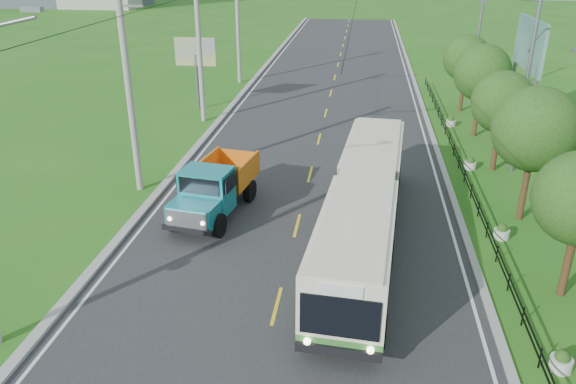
% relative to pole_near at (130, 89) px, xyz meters
% --- Properties ---
extents(ground, '(240.00, 240.00, 0.00)m').
position_rel_pole_near_xyz_m(ground, '(8.26, -9.00, -5.09)').
color(ground, '#226718').
rests_on(ground, ground).
extents(road, '(14.00, 120.00, 0.02)m').
position_rel_pole_near_xyz_m(road, '(8.26, 11.00, -5.08)').
color(road, '#28282B').
rests_on(road, ground).
extents(curb_left, '(0.40, 120.00, 0.15)m').
position_rel_pole_near_xyz_m(curb_left, '(1.06, 11.00, -5.02)').
color(curb_left, '#9E9E99').
rests_on(curb_left, ground).
extents(curb_right, '(0.30, 120.00, 0.10)m').
position_rel_pole_near_xyz_m(curb_right, '(15.41, 11.00, -5.04)').
color(curb_right, '#9E9E99').
rests_on(curb_right, ground).
extents(edge_line_left, '(0.12, 120.00, 0.00)m').
position_rel_pole_near_xyz_m(edge_line_left, '(1.61, 11.00, -5.07)').
color(edge_line_left, silver).
rests_on(edge_line_left, road).
extents(edge_line_right, '(0.12, 120.00, 0.00)m').
position_rel_pole_near_xyz_m(edge_line_right, '(14.91, 11.00, -5.07)').
color(edge_line_right, silver).
rests_on(edge_line_right, road).
extents(centre_dash, '(0.12, 2.20, 0.00)m').
position_rel_pole_near_xyz_m(centre_dash, '(8.26, -9.00, -5.07)').
color(centre_dash, yellow).
rests_on(centre_dash, road).
extents(railing_right, '(0.04, 40.00, 0.60)m').
position_rel_pole_near_xyz_m(railing_right, '(16.26, 5.00, -4.79)').
color(railing_right, black).
rests_on(railing_right, ground).
extents(pole_near, '(3.51, 0.32, 10.00)m').
position_rel_pole_near_xyz_m(pole_near, '(0.00, 0.00, 0.00)').
color(pole_near, gray).
rests_on(pole_near, ground).
extents(pole_mid, '(3.51, 0.32, 10.00)m').
position_rel_pole_near_xyz_m(pole_mid, '(0.00, 12.00, 0.00)').
color(pole_mid, gray).
rests_on(pole_mid, ground).
extents(pole_far, '(3.51, 0.32, 10.00)m').
position_rel_pole_near_xyz_m(pole_far, '(0.00, 24.00, 0.00)').
color(pole_far, gray).
rests_on(pole_far, ground).
extents(tree_third, '(3.60, 3.62, 6.00)m').
position_rel_pole_near_xyz_m(tree_third, '(18.12, -0.86, -1.11)').
color(tree_third, '#382314').
rests_on(tree_third, ground).
extents(tree_fourth, '(3.24, 3.31, 5.40)m').
position_rel_pole_near_xyz_m(tree_fourth, '(18.12, 5.14, -1.51)').
color(tree_fourth, '#382314').
rests_on(tree_fourth, ground).
extents(tree_fifth, '(3.48, 3.52, 5.80)m').
position_rel_pole_near_xyz_m(tree_fifth, '(18.12, 11.14, -1.24)').
color(tree_fifth, '#382314').
rests_on(tree_fifth, ground).
extents(tree_back, '(3.30, 3.36, 5.50)m').
position_rel_pole_near_xyz_m(tree_back, '(18.12, 17.14, -1.44)').
color(tree_back, '#382314').
rests_on(tree_back, ground).
extents(streetlight_mid, '(3.02, 0.20, 9.07)m').
position_rel_pole_near_xyz_m(streetlight_mid, '(18.90, 5.00, -0.19)').
color(streetlight_mid, slate).
rests_on(streetlight_mid, ground).
extents(streetlight_far, '(3.02, 0.20, 9.07)m').
position_rel_pole_near_xyz_m(streetlight_far, '(18.90, 19.00, -0.19)').
color(streetlight_far, slate).
rests_on(streetlight_far, ground).
extents(planter_front, '(0.64, 0.64, 0.67)m').
position_rel_pole_near_xyz_m(planter_front, '(16.86, -11.00, -4.81)').
color(planter_front, silver).
rests_on(planter_front, ground).
extents(planter_near, '(0.64, 0.64, 0.67)m').
position_rel_pole_near_xyz_m(planter_near, '(16.86, -3.00, -4.81)').
color(planter_near, silver).
rests_on(planter_near, ground).
extents(planter_mid, '(0.64, 0.64, 0.67)m').
position_rel_pole_near_xyz_m(planter_mid, '(16.86, 5.00, -4.81)').
color(planter_mid, silver).
rests_on(planter_mid, ground).
extents(planter_far, '(0.64, 0.64, 0.67)m').
position_rel_pole_near_xyz_m(planter_far, '(16.86, 13.00, -4.81)').
color(planter_far, silver).
rests_on(planter_far, ground).
extents(billboard_left, '(3.00, 0.20, 5.20)m').
position_rel_pole_near_xyz_m(billboard_left, '(-1.24, 15.00, -1.23)').
color(billboard_left, slate).
rests_on(billboard_left, ground).
extents(billboard_right, '(0.24, 6.00, 7.30)m').
position_rel_pole_near_xyz_m(billboard_right, '(20.56, 11.00, 0.25)').
color(billboard_right, slate).
rests_on(billboard_right, ground).
extents(bus, '(3.76, 15.67, 3.00)m').
position_rel_pole_near_xyz_m(bus, '(11.11, -4.17, -3.29)').
color(bus, '#367830').
rests_on(bus, ground).
extents(dump_truck, '(3.09, 6.16, 2.48)m').
position_rel_pole_near_xyz_m(dump_truck, '(4.45, -2.27, -3.69)').
color(dump_truck, '#157A83').
rests_on(dump_truck, ground).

